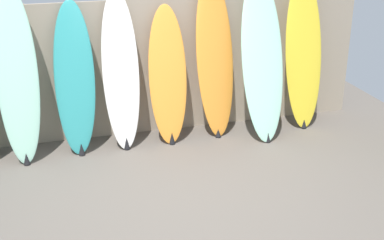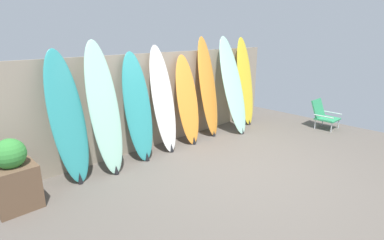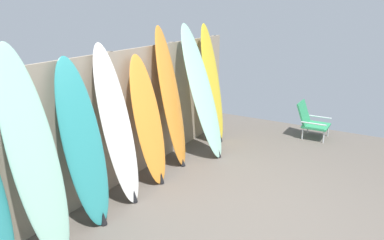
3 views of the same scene
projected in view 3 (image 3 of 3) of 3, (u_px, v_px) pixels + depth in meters
ground at (256, 223)px, 4.24m from camera, size 7.68×7.68×0.00m
fence_back at (115, 121)px, 4.93m from camera, size 6.08×0.11×1.80m
surfboard_seafoam_1 at (34, 157)px, 3.42m from camera, size 0.50×0.57×2.07m
surfboard_teal_2 at (83, 144)px, 4.02m from camera, size 0.54×0.56×1.87m
surfboard_white_3 at (117, 127)px, 4.49m from camera, size 0.48×0.52×1.95m
surfboard_orange_4 at (148, 122)px, 4.99m from camera, size 0.52×0.49×1.76m
surfboard_orange_5 at (171, 98)px, 5.50m from camera, size 0.56×0.52×2.09m
surfboard_seafoam_6 at (202, 92)px, 5.88m from camera, size 0.60×0.78×2.10m
surfboard_yellow_7 at (212, 85)px, 6.52m from camera, size 0.55×0.44×2.07m
beach_chair at (310, 120)px, 6.89m from camera, size 0.50×0.55×0.65m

